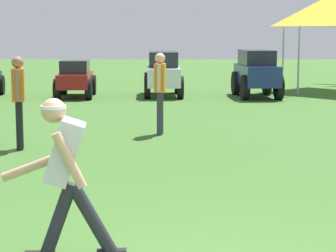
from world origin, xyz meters
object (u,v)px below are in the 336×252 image
Objects in this scene: frisbee_thrower at (65,172)px; event_tent at (336,9)px; teammate_near_sideline at (19,94)px; parked_car_slot_c at (163,72)px; parked_car_slot_b at (75,78)px; parked_car_slot_d at (257,72)px; teammate_midfield at (160,86)px.

frisbee_thrower is 17.35m from event_tent.
teammate_near_sideline is 0.64× the size of parked_car_slot_c.
parked_car_slot_c is at bearing 87.47° from frisbee_thrower.
parked_car_slot_b is 0.93× the size of parked_car_slot_d.
teammate_midfield is at bearing -111.29° from parked_car_slot_d.
event_tent is at bearing 14.44° from parked_car_slot_b.
teammate_midfield reaches higher than parked_car_slot_b.
teammate_midfield is at bearing -121.29° from event_tent.
teammate_near_sideline is 10.03m from parked_car_slot_d.
parked_car_slot_d reaches higher than parked_car_slot_b.
teammate_midfield is at bearing 34.64° from teammate_near_sideline.
parked_car_slot_b is at bearing -170.66° from parked_car_slot_c.
parked_car_slot_c is 0.76× the size of event_tent.
event_tent is at bearing 68.90° from frisbee_thrower.
frisbee_thrower is at bearing -73.00° from teammate_near_sideline.
parked_car_slot_b is at bearing 92.13° from teammate_near_sideline.
event_tent is (7.86, 10.71, 1.70)m from teammate_near_sideline.
parked_car_slot_b is 2.65m from parked_car_slot_c.
parked_car_slot_b is at bearing -179.51° from parked_car_slot_d.
frisbee_thrower reaches higher than parked_car_slot_b.
event_tent is at bearing 53.73° from teammate_near_sideline.
parked_car_slot_d is at bearing -143.54° from event_tent.
event_tent reaches higher than teammate_near_sideline.
parked_car_slot_d is (5.39, 0.05, 0.18)m from parked_car_slot_b.
parked_car_slot_c is at bearing 172.18° from parked_car_slot_d.
event_tent reaches higher than parked_car_slot_d.
parked_car_slot_d is 0.76× the size of event_tent.
teammate_near_sideline reaches higher than parked_car_slot_b.
teammate_near_sideline is at bearing -87.87° from parked_car_slot_b.
event_tent reaches higher than frisbee_thrower.
parked_car_slot_d is at bearing 0.49° from parked_car_slot_b.
teammate_midfield reaches higher than parked_car_slot_c.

